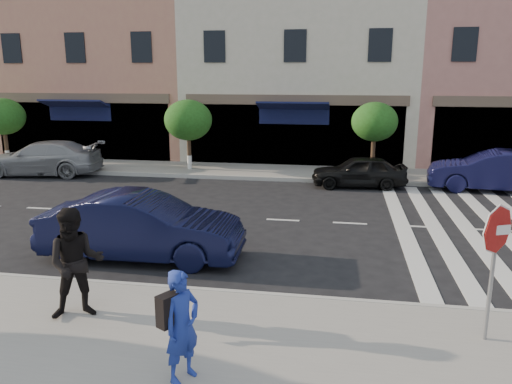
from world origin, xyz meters
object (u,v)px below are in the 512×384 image
(photographer, at_px, (182,326))
(car_far_left, at_px, (42,158))
(car_near_mid, at_px, (142,227))
(stop_sign, at_px, (496,242))
(car_far_right, at_px, (494,171))
(car_far_mid, at_px, (359,171))
(walker, at_px, (76,263))

(photographer, distance_m, car_far_left, 17.23)
(car_near_mid, bearing_deg, photographer, -153.71)
(stop_sign, height_order, car_far_right, stop_sign)
(car_near_mid, bearing_deg, car_far_mid, -33.29)
(photographer, relative_size, car_far_right, 0.35)
(stop_sign, distance_m, photographer, 4.92)
(car_far_left, bearing_deg, car_far_mid, 82.39)
(car_near_mid, bearing_deg, car_far_right, -51.14)
(photographer, xyz_separation_m, walker, (-2.38, 1.49, 0.18))
(walker, relative_size, car_far_mid, 0.55)
(car_far_left, relative_size, car_far_mid, 1.40)
(stop_sign, distance_m, car_near_mid, 7.65)
(walker, bearing_deg, photographer, -56.78)
(walker, xyz_separation_m, car_far_right, (10.16, 12.05, -0.37))
(car_near_mid, height_order, car_far_right, car_near_mid)
(car_near_mid, xyz_separation_m, car_far_left, (-8.15, 8.80, -0.05))
(walker, xyz_separation_m, car_far_left, (-8.28, 12.05, -0.40))
(car_near_mid, height_order, car_far_left, car_near_mid)
(photographer, height_order, car_far_mid, photographer)
(photographer, relative_size, walker, 0.82)
(photographer, bearing_deg, car_far_right, 0.14)
(stop_sign, bearing_deg, walker, 160.18)
(stop_sign, distance_m, walker, 6.91)
(stop_sign, xyz_separation_m, photographer, (-4.49, -1.81, -0.86))
(car_far_left, height_order, car_far_mid, car_far_left)
(walker, bearing_deg, car_far_right, 25.05)
(stop_sign, height_order, car_near_mid, stop_sign)
(walker, bearing_deg, stop_sign, -22.08)
(stop_sign, xyz_separation_m, car_far_right, (3.29, 11.72, -1.05))
(stop_sign, distance_m, car_far_mid, 11.78)
(car_far_right, bearing_deg, car_far_mid, -81.73)
(car_near_mid, xyz_separation_m, car_far_mid, (5.34, 8.68, -0.17))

